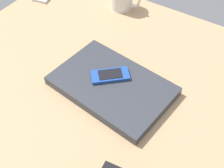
# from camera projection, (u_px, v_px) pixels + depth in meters

# --- Properties ---
(desk_surface) EXTENTS (1.20, 0.80, 0.03)m
(desk_surface) POSITION_uv_depth(u_px,v_px,m) (136.00, 89.00, 0.86)
(desk_surface) COLOR tan
(desk_surface) RESTS_ON ground
(laptop_closed) EXTENTS (0.34, 0.25, 0.03)m
(laptop_closed) POSITION_uv_depth(u_px,v_px,m) (112.00, 86.00, 0.84)
(laptop_closed) COLOR #33353D
(laptop_closed) RESTS_ON desk_surface
(cell_phone_on_laptop) EXTENTS (0.11, 0.11, 0.01)m
(cell_phone_on_laptop) POSITION_uv_depth(u_px,v_px,m) (110.00, 75.00, 0.84)
(cell_phone_on_laptop) COLOR #1E479E
(cell_phone_on_laptop) RESTS_ON laptop_closed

